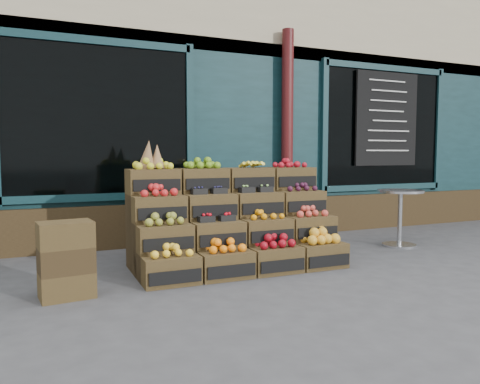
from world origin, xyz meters
name	(u,v)px	position (x,y,z in m)	size (l,w,h in m)	color
ground	(283,275)	(0.00, 0.00, 0.00)	(60.00, 60.00, 0.00)	#424245
shop_facade	(162,100)	(0.00, 5.11, 2.40)	(12.00, 6.24, 4.80)	#0E2C30
crate_display	(233,227)	(-0.33, 0.62, 0.45)	(2.34, 1.16, 1.46)	#45351B
spare_crates	(66,260)	(-2.19, 0.08, 0.35)	(0.50, 0.37, 0.70)	#45351B
bistro_table	(400,211)	(2.26, 0.71, 0.50)	(0.63, 0.63, 0.80)	silver
shopkeeper	(79,181)	(-1.83, 2.69, 0.92)	(0.67, 0.44, 1.83)	#1D6627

